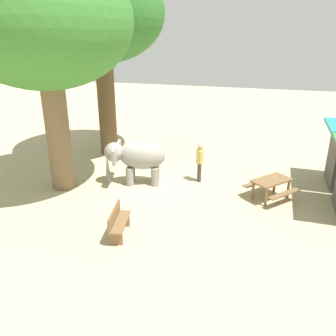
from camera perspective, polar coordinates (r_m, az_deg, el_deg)
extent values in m
plane|color=tan|center=(14.07, -3.53, -2.68)|extent=(60.00, 60.00, 0.00)
cylinder|color=gray|center=(13.86, -6.49, -1.47)|extent=(0.32, 0.32, 0.75)
cylinder|color=gray|center=(14.33, -6.21, -0.67)|extent=(0.32, 0.32, 0.75)
cylinder|color=gray|center=(13.75, -2.23, -1.53)|extent=(0.32, 0.32, 0.75)
cylinder|color=gray|center=(14.23, -2.09, -0.71)|extent=(0.32, 0.32, 0.75)
ellipsoid|color=gray|center=(13.74, -4.35, 2.09)|extent=(1.43, 2.06, 1.12)
sphere|color=gray|center=(13.86, -9.13, 2.66)|extent=(0.80, 0.80, 0.80)
cone|color=gray|center=(14.16, -10.16, -0.06)|extent=(0.25, 0.25, 1.26)
cube|color=gray|center=(13.35, -9.03, 1.94)|extent=(0.65, 0.28, 0.60)
cube|color=gray|center=(14.34, -8.29, 3.34)|extent=(0.65, 0.28, 0.60)
cylinder|color=#3F3833|center=(14.14, 5.37, -0.79)|extent=(0.14, 0.14, 0.82)
cylinder|color=#3F3833|center=(14.31, 5.25, -0.52)|extent=(0.14, 0.14, 0.82)
cylinder|color=tan|center=(13.98, 5.40, 2.01)|extent=(0.32, 0.32, 0.58)
sphere|color=tan|center=(13.85, 5.46, 3.57)|extent=(0.22, 0.22, 0.22)
cylinder|color=tan|center=(13.78, 5.55, 1.78)|extent=(0.09, 0.09, 0.55)
cylinder|color=tan|center=(14.17, 5.26, 2.34)|extent=(0.09, 0.09, 0.55)
cylinder|color=brown|center=(17.51, -10.32, 10.45)|extent=(0.88, 0.88, 5.03)
ellipsoid|color=#2D6B28|center=(17.25, -11.32, 24.43)|extent=(6.39, 5.86, 4.53)
cylinder|color=brown|center=(13.71, -18.09, 5.50)|extent=(0.90, 0.90, 4.44)
ellipsoid|color=#387A2D|center=(13.27, -20.19, 22.37)|extent=(6.61, 6.06, 4.68)
cube|color=brown|center=(10.47, -8.12, -9.03)|extent=(1.45, 0.70, 0.06)
cube|color=brown|center=(10.40, -9.10, -7.87)|extent=(1.38, 0.36, 0.40)
cube|color=brown|center=(11.04, -7.45, -8.75)|extent=(0.16, 0.37, 0.42)
cube|color=brown|center=(10.17, -8.70, -11.68)|extent=(0.16, 0.37, 0.42)
cube|color=brown|center=(13.06, 17.13, -1.99)|extent=(1.67, 1.57, 0.06)
cylinder|color=brown|center=(12.61, 16.26, -4.70)|extent=(0.10, 0.10, 0.72)
cylinder|color=brown|center=(12.98, 14.15, -3.70)|extent=(0.10, 0.10, 0.72)
cylinder|color=brown|center=(13.48, 19.64, -3.38)|extent=(0.10, 0.10, 0.72)
cylinder|color=brown|center=(13.83, 17.58, -2.49)|extent=(0.10, 0.10, 0.72)
cube|color=brown|center=(12.84, 19.07, -4.15)|extent=(1.31, 1.14, 0.05)
cube|color=brown|center=(13.55, 15.02, -2.34)|extent=(1.31, 1.14, 0.05)
cylinder|color=gray|center=(16.01, 25.82, 2.77)|extent=(0.10, 0.10, 2.40)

